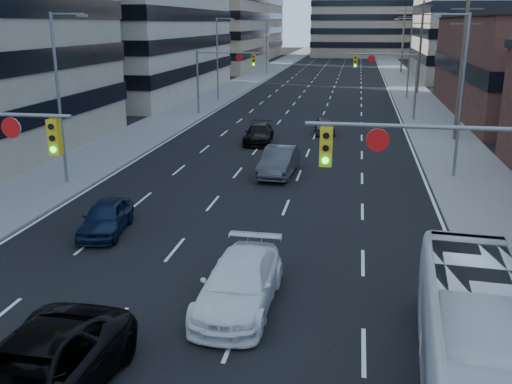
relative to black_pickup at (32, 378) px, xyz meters
The scene contains 25 objects.
road_surface 127.73m from the black_pickup, 89.10° to the left, with size 18.00×300.00×0.02m, color black.
sidewalk_left 128.07m from the black_pickup, 94.25° to the left, with size 5.00×300.00×0.15m, color slate.
sidewalk_right 128.43m from the black_pickup, 83.97° to the left, with size 5.00×300.00×0.15m, color slate.
office_left_far 100.41m from the black_pickup, 102.69° to the left, with size 20.00×30.00×16.00m, color gray.
office_right_far 90.07m from the black_pickup, 72.52° to the left, with size 22.00×28.00×14.00m, color gray.
bg_block_left 140.44m from the black_pickup, 100.69° to the left, with size 24.00×24.00×20.00m, color #ADA089.
bg_block_right 132.26m from the black_pickup, 75.09° to the left, with size 22.00×22.00×12.00m, color gray.
signal_near_right 11.58m from the black_pickup, 31.12° to the left, with size 6.59×0.33×6.00m.
signal_far_left 43.22m from the black_pickup, 97.58° to the left, with size 6.09×0.33×6.00m.
signal_far_right 43.93m from the black_pickup, 77.23° to the left, with size 6.09×0.33×6.00m.
utility_pole_block 36.91m from the black_pickup, 67.16° to the left, with size 2.20×0.28×11.00m.
utility_pole_midblock 65.46m from the black_pickup, 77.44° to the left, with size 2.20×0.28×11.00m.
utility_pole_distant 94.91m from the black_pickup, 81.38° to the left, with size 2.20×0.28×11.00m.
streetlight_left_near 20.02m from the black_pickup, 115.21° to the left, with size 2.03×0.22×9.00m.
streetlight_left_mid 53.53m from the black_pickup, 98.99° to the left, with size 2.03×0.22×9.00m.
streetlight_left_far 88.21m from the black_pickup, 95.43° to the left, with size 2.03×0.22×9.00m.
streetlight_right_near 26.19m from the black_pickup, 61.48° to the left, with size 2.03×0.22×9.00m.
streetlight_right_far 59.17m from the black_pickup, 77.93° to the left, with size 2.03×0.22×9.00m.
black_pickup is the anchor object (origin of this frame).
white_van 6.71m from the black_pickup, 57.56° to the left, with size 2.17×5.34×1.55m, color white.
transit_bus 10.04m from the black_pickup, ahead, with size 2.36×10.08×2.81m, color silver.
sedan_blue 11.49m from the black_pickup, 106.17° to the left, with size 1.62×4.03×1.37m, color black.
sedan_grey_center 21.82m from the black_pickup, 83.04° to the left, with size 1.71×4.89×1.61m, color #37373A.
sedan_black_far 30.52m from the black_pickup, 90.11° to the left, with size 1.92×4.73×1.37m, color black.
sedan_grey_right 35.30m from the black_pickup, 82.71° to the left, with size 1.51×3.76×1.28m, color #323234.
Camera 1 is at (4.88, -7.72, 8.49)m, focal length 40.00 mm.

